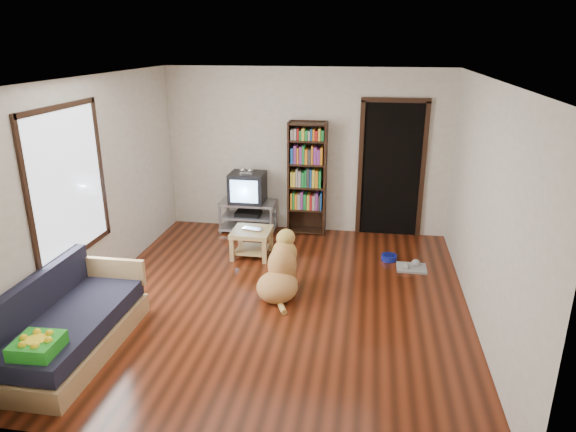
# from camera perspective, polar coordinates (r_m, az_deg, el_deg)

# --- Properties ---
(ground) EXTENTS (5.00, 5.00, 0.00)m
(ground) POSITION_cam_1_polar(r_m,az_deg,el_deg) (6.31, -1.12, -9.26)
(ground) COLOR #602310
(ground) RESTS_ON ground
(ceiling) EXTENTS (5.00, 5.00, 0.00)m
(ceiling) POSITION_cam_1_polar(r_m,az_deg,el_deg) (5.56, -1.29, 15.02)
(ceiling) COLOR white
(ceiling) RESTS_ON ground
(wall_back) EXTENTS (4.50, 0.00, 4.50)m
(wall_back) POSITION_cam_1_polar(r_m,az_deg,el_deg) (8.20, 1.97, 7.17)
(wall_back) COLOR silver
(wall_back) RESTS_ON ground
(wall_front) EXTENTS (4.50, 0.00, 4.50)m
(wall_front) POSITION_cam_1_polar(r_m,az_deg,el_deg) (3.56, -8.56, -9.66)
(wall_front) COLOR silver
(wall_front) RESTS_ON ground
(wall_left) EXTENTS (0.00, 5.00, 5.00)m
(wall_left) POSITION_cam_1_polar(r_m,az_deg,el_deg) (6.58, -20.89, 2.89)
(wall_left) COLOR silver
(wall_left) RESTS_ON ground
(wall_right) EXTENTS (0.00, 5.00, 5.00)m
(wall_right) POSITION_cam_1_polar(r_m,az_deg,el_deg) (5.85, 21.05, 0.93)
(wall_right) COLOR silver
(wall_right) RESTS_ON ground
(green_cushion) EXTENTS (0.39, 0.39, 0.12)m
(green_cushion) POSITION_cam_1_polar(r_m,az_deg,el_deg) (5.07, -26.09, -12.82)
(green_cushion) COLOR green
(green_cushion) RESTS_ON sofa
(laptop) EXTENTS (0.32, 0.24, 0.02)m
(laptop) POSITION_cam_1_polar(r_m,az_deg,el_deg) (7.34, -4.13, -1.56)
(laptop) COLOR white
(laptop) RESTS_ON coffee_table
(dog_bowl) EXTENTS (0.22, 0.22, 0.08)m
(dog_bowl) POSITION_cam_1_polar(r_m,az_deg,el_deg) (7.48, 11.16, -4.55)
(dog_bowl) COLOR navy
(dog_bowl) RESTS_ON ground
(grey_rag) EXTENTS (0.40, 0.32, 0.03)m
(grey_rag) POSITION_cam_1_polar(r_m,az_deg,el_deg) (7.28, 13.56, -5.62)
(grey_rag) COLOR #A6A6A6
(grey_rag) RESTS_ON ground
(window) EXTENTS (0.03, 1.46, 1.70)m
(window) POSITION_cam_1_polar(r_m,az_deg,el_deg) (6.11, -23.24, 3.35)
(window) COLOR white
(window) RESTS_ON wall_left
(doorway) EXTENTS (1.03, 0.05, 2.19)m
(doorway) POSITION_cam_1_polar(r_m,az_deg,el_deg) (8.16, 11.42, 5.44)
(doorway) COLOR black
(doorway) RESTS_ON wall_back
(tv_stand) EXTENTS (0.90, 0.45, 0.50)m
(tv_stand) POSITION_cam_1_polar(r_m,az_deg,el_deg) (8.39, -4.43, 0.10)
(tv_stand) COLOR #99999E
(tv_stand) RESTS_ON ground
(crt_tv) EXTENTS (0.55, 0.52, 0.58)m
(crt_tv) POSITION_cam_1_polar(r_m,az_deg,el_deg) (8.27, -4.48, 3.26)
(crt_tv) COLOR black
(crt_tv) RESTS_ON tv_stand
(bookshelf) EXTENTS (0.60, 0.30, 1.80)m
(bookshelf) POSITION_cam_1_polar(r_m,az_deg,el_deg) (8.11, 2.15, 4.86)
(bookshelf) COLOR black
(bookshelf) RESTS_ON ground
(sofa) EXTENTS (0.80, 1.80, 0.80)m
(sofa) POSITION_cam_1_polar(r_m,az_deg,el_deg) (5.69, -23.12, -11.32)
(sofa) COLOR tan
(sofa) RESTS_ON ground
(coffee_table) EXTENTS (0.55, 0.55, 0.40)m
(coffee_table) POSITION_cam_1_polar(r_m,az_deg,el_deg) (7.41, -4.05, -2.43)
(coffee_table) COLOR tan
(coffee_table) RESTS_ON ground
(dog) EXTENTS (0.57, 0.99, 0.80)m
(dog) POSITION_cam_1_polar(r_m,az_deg,el_deg) (6.32, -0.81, -6.22)
(dog) COLOR tan
(dog) RESTS_ON ground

